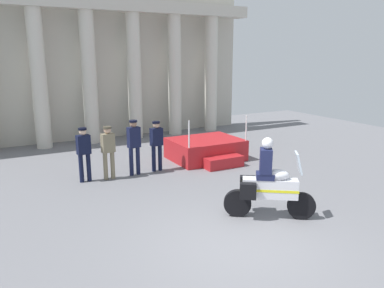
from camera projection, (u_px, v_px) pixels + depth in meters
name	position (u px, v px, depth m)	size (l,w,h in m)	color
ground_plane	(239.00, 245.00, 7.51)	(28.00, 28.00, 0.00)	slate
colonnade_backdrop	(85.00, 61.00, 16.08)	(15.39, 1.46, 6.62)	beige
reviewing_stand	(206.00, 150.00, 13.63)	(2.43, 2.43, 1.64)	#B21E23
officer_in_row_0	(84.00, 150.00, 11.09)	(0.41, 0.27, 1.63)	black
officer_in_row_1	(108.00, 148.00, 11.33)	(0.41, 0.27, 1.62)	#7A7056
officer_in_row_2	(134.00, 143.00, 11.73)	(0.41, 0.27, 1.74)	#141938
officer_in_row_3	(157.00, 142.00, 12.15)	(0.41, 0.27, 1.63)	black
motorcycle_with_rider	(267.00, 185.00, 8.63)	(1.77, 1.32, 1.90)	black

